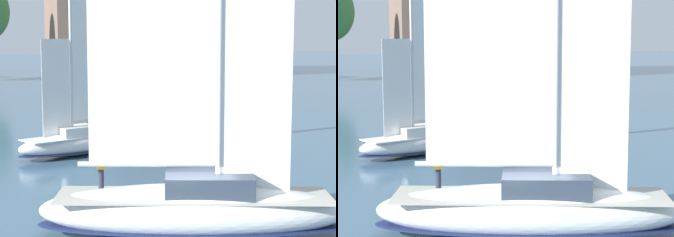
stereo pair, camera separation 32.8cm
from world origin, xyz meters
TOP-DOWN VIEW (x-y plane):
  - ground_plane at (0.00, 0.00)m, footprint 400.00×400.00m
  - waterfront_building at (21.31, 83.25)m, footprint 32.67×17.25m
  - sailboat_main at (0.02, -0.01)m, footprint 11.45×6.34m
  - sailboat_moored_mid_channel at (-1.08, 16.72)m, footprint 8.55×5.34m
  - sailboat_moored_far_slip at (16.56, 53.34)m, footprint 7.75×4.07m

SIDE VIEW (x-z plane):
  - ground_plane at x=0.00m, z-range 0.00..0.00m
  - sailboat_moored_far_slip at x=16.56m, z-range -4.44..5.83m
  - sailboat_moored_mid_channel at x=-1.08m, z-range -4.78..6.63m
  - sailboat_main at x=0.02m, z-range -6.40..8.76m
  - waterfront_building at x=21.31m, z-range 0.04..21.63m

